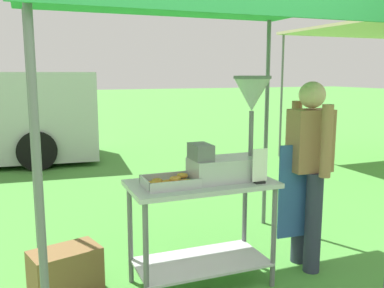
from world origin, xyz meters
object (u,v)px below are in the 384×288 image
object	(u,v)px
menu_sign	(260,168)
vendor	(308,166)
donut_cart	(201,213)
supply_crate	(66,271)
donut_tray	(170,183)
stall_canopy	(197,6)
donut_fryer	(235,137)

from	to	relation	value
menu_sign	vendor	xyz separation A→B (m)	(0.57, 0.17, -0.06)
donut_cart	supply_crate	bearing A→B (deg)	165.77
donut_tray	vendor	bearing A→B (deg)	0.04
donut_cart	vendor	world-z (taller)	vendor
stall_canopy	donut_tray	distance (m)	1.33
donut_cart	vendor	xyz separation A→B (m)	(0.96, -0.03, 0.31)
donut_fryer	supply_crate	bearing A→B (deg)	167.71
donut_cart	supply_crate	world-z (taller)	donut_cart
donut_fryer	donut_tray	bearing A→B (deg)	-178.59
menu_sign	vendor	world-z (taller)	vendor
stall_canopy	supply_crate	xyz separation A→B (m)	(-1.02, 0.16, -2.00)
donut_cart	donut_fryer	size ratio (longest dim) A/B	1.40
stall_canopy	menu_sign	distance (m)	1.31
menu_sign	supply_crate	world-z (taller)	menu_sign
vendor	supply_crate	size ratio (longest dim) A/B	2.81
menu_sign	vendor	size ratio (longest dim) A/B	0.17
donut_cart	donut_tray	xyz separation A→B (m)	(-0.26, -0.04, 0.28)
supply_crate	stall_canopy	bearing A→B (deg)	-8.88
donut_cart	vendor	distance (m)	1.01
stall_canopy	supply_crate	distance (m)	2.25
menu_sign	supply_crate	distance (m)	1.69
stall_canopy	donut_fryer	size ratio (longest dim) A/B	3.20
stall_canopy	donut_tray	bearing A→B (deg)	-152.98
donut_fryer	donut_cart	bearing A→B (deg)	175.29
donut_fryer	supply_crate	xyz separation A→B (m)	(-1.29, 0.28, -1.01)
donut_fryer	supply_crate	world-z (taller)	donut_fryer
menu_sign	donut_fryer	bearing A→B (deg)	124.79
donut_fryer	supply_crate	size ratio (longest dim) A/B	1.41
donut_cart	menu_sign	size ratio (longest dim) A/B	4.24
donut_fryer	vendor	world-z (taller)	donut_fryer
menu_sign	supply_crate	size ratio (longest dim) A/B	0.47
stall_canopy	donut_cart	bearing A→B (deg)	-90.00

